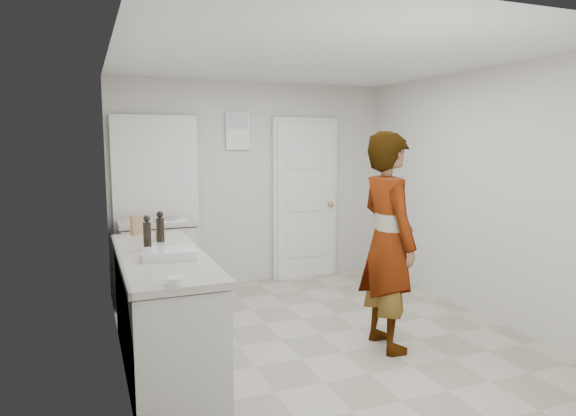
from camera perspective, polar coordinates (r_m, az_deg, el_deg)
name	(u,v)px	position (r m, az deg, el deg)	size (l,w,h in m)	color
ground	(320,334)	(4.93, 3.58, -13.79)	(4.00, 4.00, 0.00)	gray
room_shell	(241,202)	(6.40, -5.23, 0.63)	(4.00, 4.00, 4.00)	beige
main_counter	(163,316)	(4.21, -13.69, -11.59)	(0.64, 1.96, 0.93)	silver
side_counter	(159,264)	(5.90, -14.16, -6.05)	(0.84, 0.61, 0.93)	silver
person	(388,241)	(4.47, 11.05, -3.67)	(0.68, 0.45, 1.87)	silver
cake_mix_box	(137,225)	(4.93, -16.44, -1.83)	(0.11, 0.05, 0.18)	#956F4A
spice_jar	(158,235)	(4.64, -14.23, -2.94)	(0.05, 0.05, 0.08)	tan
oil_cruet_a	(160,227)	(4.53, -14.01, -2.08)	(0.07, 0.07, 0.27)	black
oil_cruet_b	(147,234)	(4.19, -15.38, -2.77)	(0.06, 0.06, 0.28)	black
baking_dish	(170,254)	(3.89, -12.98, -5.04)	(0.41, 0.31, 0.07)	silver
egg_bowl	(176,281)	(3.20, -12.33, -7.91)	(0.12, 0.12, 0.05)	silver
papers	(174,220)	(5.71, -12.57, -1.31)	(0.26, 0.34, 0.01)	white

